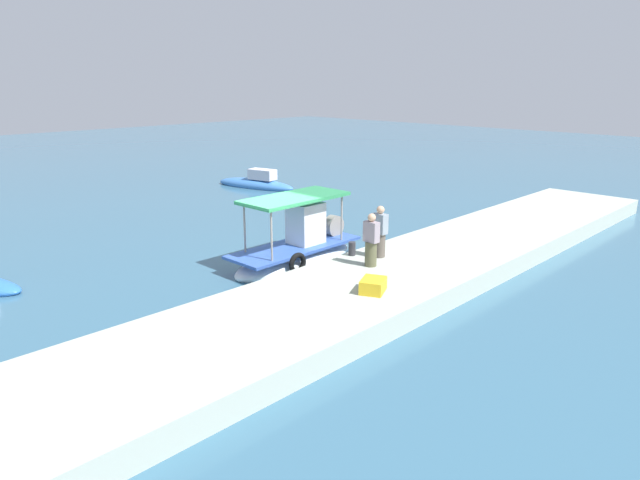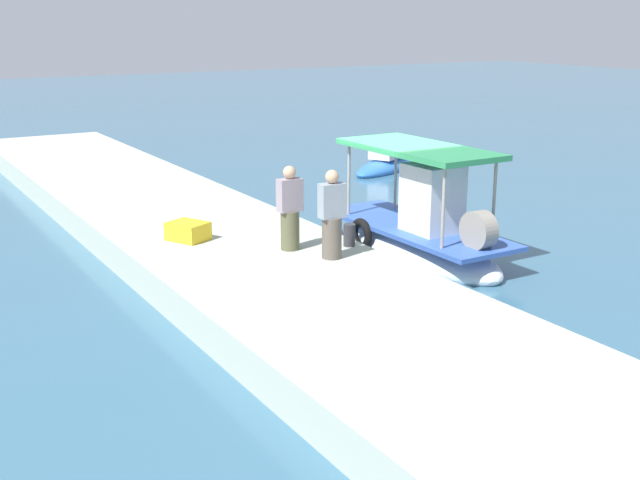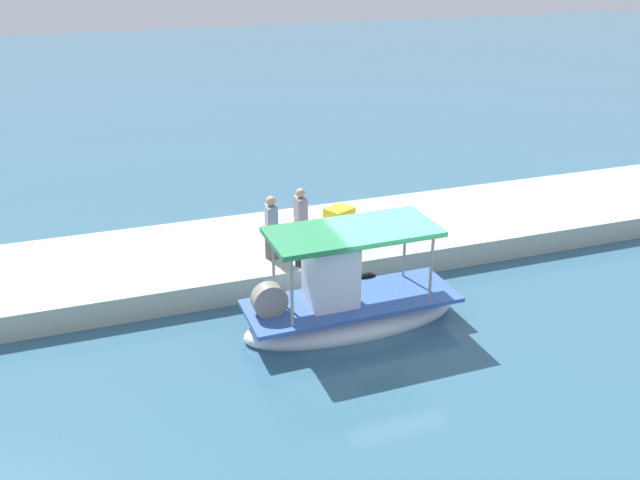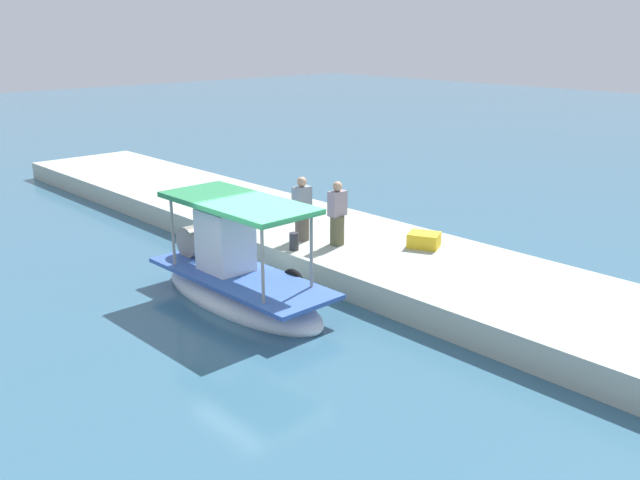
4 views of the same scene
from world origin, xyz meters
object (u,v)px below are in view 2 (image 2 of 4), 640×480
object	(u,v)px
fisherman_near_bollard	(290,212)
mooring_bollard	(349,235)
main_fishing_boat	(418,235)
cargo_crate	(188,231)
moored_boat_near	(394,162)
fisherman_by_crate	(332,219)

from	to	relation	value
fisherman_near_bollard	mooring_bollard	size ratio (longest dim) A/B	3.70
main_fishing_boat	cargo_crate	xyz separation A→B (m)	(-1.63, -4.79, 0.37)
mooring_bollard	moored_boat_near	xyz separation A→B (m)	(-9.72, 8.22, -0.72)
fisherman_by_crate	main_fishing_boat	bearing A→B (deg)	109.25
moored_boat_near	fisherman_by_crate	bearing A→B (deg)	-41.19
fisherman_by_crate	cargo_crate	size ratio (longest dim) A/B	2.22
fisherman_by_crate	mooring_bollard	size ratio (longest dim) A/B	3.77
moored_boat_near	cargo_crate	bearing A→B (deg)	-54.99
fisherman_near_bollard	cargo_crate	bearing A→B (deg)	-138.72
fisherman_near_bollard	main_fishing_boat	bearing A→B (deg)	91.31
mooring_bollard	cargo_crate	xyz separation A→B (m)	(-2.11, -2.64, -0.04)
fisherman_near_bollard	mooring_bollard	distance (m)	1.33
fisherman_near_bollard	fisherman_by_crate	size ratio (longest dim) A/B	0.98
mooring_bollard	main_fishing_boat	bearing A→B (deg)	102.75
fisherman_by_crate	fisherman_near_bollard	bearing A→B (deg)	-156.74
fisherman_by_crate	mooring_bollard	distance (m)	1.06
mooring_bollard	moored_boat_near	size ratio (longest dim) A/B	0.09
main_fishing_boat	fisherman_near_bollard	bearing A→B (deg)	-88.69
cargo_crate	moored_boat_near	distance (m)	13.28
fisherman_near_bollard	fisherman_by_crate	xyz separation A→B (m)	(0.93, 0.40, 0.01)
fisherman_near_bollard	fisherman_by_crate	bearing A→B (deg)	23.26
cargo_crate	mooring_bollard	bearing A→B (deg)	51.32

